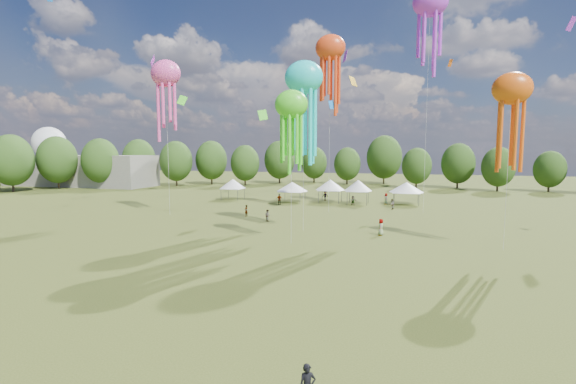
# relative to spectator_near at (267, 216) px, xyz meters

# --- Properties ---
(ground) EXTENTS (300.00, 300.00, 0.00)m
(ground) POSITION_rel_spectator_near_xyz_m (7.03, -34.07, -0.78)
(ground) COLOR #384416
(ground) RESTS_ON ground
(spectator_near) EXTENTS (0.96, 0.91, 1.57)m
(spectator_near) POSITION_rel_spectator_near_xyz_m (0.00, 0.00, 0.00)
(spectator_near) COLOR gray
(spectator_near) RESTS_ON ground
(spectators_far) EXTENTS (20.24, 29.74, 1.90)m
(spectators_far) POSITION_rel_spectator_near_xyz_m (7.66, 15.60, 0.10)
(spectators_far) COLOR gray
(spectators_far) RESTS_ON ground
(festival_tents) EXTENTS (36.82, 8.04, 4.21)m
(festival_tents) POSITION_rel_spectator_near_xyz_m (4.02, 21.11, 2.24)
(festival_tents) COLOR #47474C
(festival_tents) RESTS_ON ground
(show_kites) EXTENTS (45.38, 26.98, 32.08)m
(show_kites) POSITION_rel_spectator_near_xyz_m (7.44, 3.07, 18.93)
(show_kites) COLOR #1BE2E5
(show_kites) RESTS_ON ground
(small_kites) EXTENTS (70.27, 55.74, 43.18)m
(small_kites) POSITION_rel_spectator_near_xyz_m (4.68, 8.77, 29.29)
(small_kites) COLOR #1BE2E5
(small_kites) RESTS_ON ground
(treeline) EXTENTS (201.57, 95.24, 13.43)m
(treeline) POSITION_rel_spectator_near_xyz_m (3.17, 28.45, 5.76)
(treeline) COLOR #38281C
(treeline) RESTS_ON ground
(hangar) EXTENTS (40.00, 12.00, 8.00)m
(hangar) POSITION_rel_spectator_near_xyz_m (-64.97, 37.93, 3.22)
(hangar) COLOR gray
(hangar) RESTS_ON ground
(radome) EXTENTS (9.00, 9.00, 16.00)m
(radome) POSITION_rel_spectator_near_xyz_m (-80.97, 43.93, 9.20)
(radome) COLOR white
(radome) RESTS_ON ground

